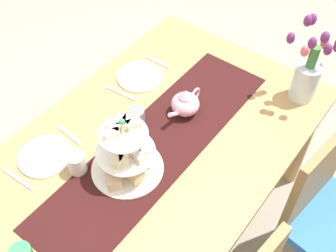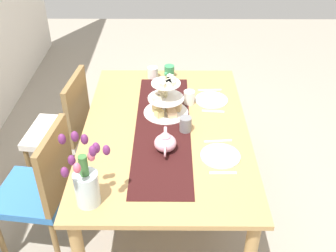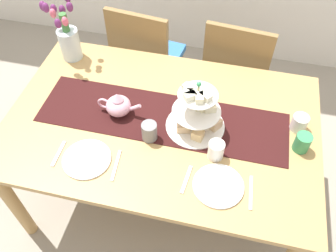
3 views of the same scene
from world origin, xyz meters
name	(u,v)px [view 3 (image 3 of 3)]	position (x,y,z in m)	size (l,w,h in m)	color
ground_plane	(163,191)	(0.00, 0.00, 0.00)	(8.00, 8.00, 0.00)	gray
dining_table	(162,132)	(0.00, 0.00, 0.64)	(1.61, 1.05, 0.73)	tan
chair_left	(146,56)	(-0.30, 0.75, 0.50)	(0.47, 0.47, 0.91)	olive
chair_right	(236,70)	(0.34, 0.75, 0.50)	(0.46, 0.46, 0.91)	olive
table_runner	(162,117)	(0.00, 0.02, 0.73)	(1.29, 0.35, 0.00)	black
tiered_cake_stand	(197,113)	(0.18, 0.00, 0.83)	(0.30, 0.30, 0.30)	beige
teapot	(118,105)	(-0.23, 0.00, 0.79)	(0.24, 0.13, 0.14)	#E5A8BC
tulip_vase	(68,36)	(-0.65, 0.38, 0.87)	(0.18, 0.23, 0.41)	silver
cream_jug	(299,123)	(0.68, 0.11, 0.77)	(0.08, 0.08, 0.09)	white
dinner_plate_left	(87,159)	(-0.28, -0.32, 0.73)	(0.23, 0.23, 0.01)	white
fork_left	(59,154)	(-0.43, -0.32, 0.73)	(0.02, 0.15, 0.01)	silver
knife_left	(116,165)	(-0.14, -0.32, 0.73)	(0.01, 0.17, 0.01)	silver
dinner_plate_right	(218,186)	(0.34, -0.32, 0.73)	(0.23, 0.23, 0.01)	white
fork_right	(186,179)	(0.20, -0.32, 0.73)	(0.02, 0.15, 0.01)	silver
knife_right	(251,192)	(0.49, -0.32, 0.73)	(0.01, 0.17, 0.01)	silver
mug_grey	(149,131)	(-0.03, -0.12, 0.78)	(0.08, 0.08, 0.10)	slate
mug_white_text	(216,150)	(0.30, -0.16, 0.77)	(0.08, 0.08, 0.10)	white
mug_orange	(302,143)	(0.70, -0.02, 0.77)	(0.08, 0.08, 0.10)	#389356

